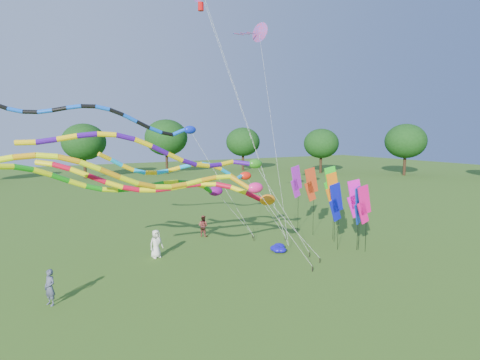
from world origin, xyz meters
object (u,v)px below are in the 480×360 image
tube_kite_red (187,188)px  person_c (203,226)px  blue_nylon_heap (276,249)px  tube_kite_orange (173,179)px  person_a (156,244)px  person_b (50,287)px

tube_kite_red → person_c: size_ratio=9.06×
tube_kite_red → blue_nylon_heap: bearing=23.2°
tube_kite_orange → person_a: (0.96, 5.84, -4.64)m
tube_kite_orange → blue_nylon_heap: size_ratio=10.16×
person_a → tube_kite_orange: bearing=-110.9°
person_b → person_c: (10.69, 7.38, -0.04)m
tube_kite_orange → person_a: tube_kite_orange is taller
person_a → person_b: (-6.16, -4.21, -0.05)m
person_b → blue_nylon_heap: bearing=67.1°
tube_kite_orange → person_b: bearing=168.5°
blue_nylon_heap → person_a: person_a is taller
tube_kite_red → tube_kite_orange: tube_kite_orange is taller
tube_kite_orange → blue_nylon_heap: 10.10m
tube_kite_orange → person_b: tube_kite_orange is taller
blue_nylon_heap → person_c: person_c is taller
tube_kite_red → person_b: (-7.18, -1.61, -3.71)m
person_a → person_b: person_a is taller
person_b → person_a: bearing=94.5°
tube_kite_red → person_a: bearing=134.7°
tube_kite_red → blue_nylon_heap: tube_kite_red is taller
tube_kite_orange → person_b: 7.19m
person_c → person_a: bearing=88.0°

